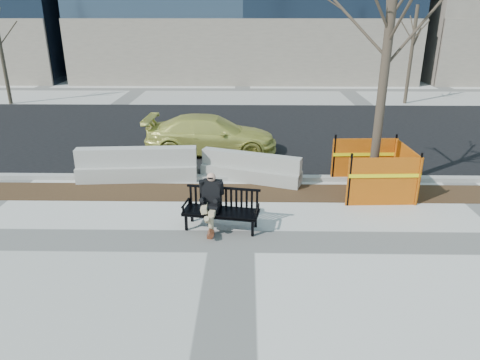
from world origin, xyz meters
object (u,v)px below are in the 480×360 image
Objects in this scene: sedan at (212,153)px; jersey_barrier_left at (139,180)px; seated_man at (212,226)px; bench at (221,228)px; jersey_barrier_right at (251,180)px; tree_fence at (371,192)px.

sedan reaches higher than jersey_barrier_left.
jersey_barrier_left is at bearing 138.49° from seated_man.
seated_man reaches higher than bench.
tree_fence is at bearing 5.90° from jersey_barrier_right.
bench is at bearing -10.79° from seated_man.
tree_fence is 2.36× the size of jersey_barrier_right.
bench is 0.25× the size of tree_fence.
sedan reaches higher than bench.
seated_man is 5.40m from sedan.
sedan reaches higher than seated_man.
sedan is 1.52× the size of jersey_barrier_right.
sedan reaches higher than jersey_barrier_right.
bench is 0.39× the size of sedan.
jersey_barrier_right is at bearing 87.07° from bench.
jersey_barrier_left is 1.17× the size of jersey_barrier_right.
jersey_barrier_right is (0.88, 2.84, 0.00)m from seated_man.
tree_fence is at bearing -124.76° from sedan.
tree_fence reaches higher than jersey_barrier_left.
tree_fence is (3.83, 2.15, 0.00)m from bench.
tree_fence is 3.26m from jersey_barrier_right.
jersey_barrier_left is at bearing 145.21° from sedan.
seated_man reaches higher than jersey_barrier_left.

